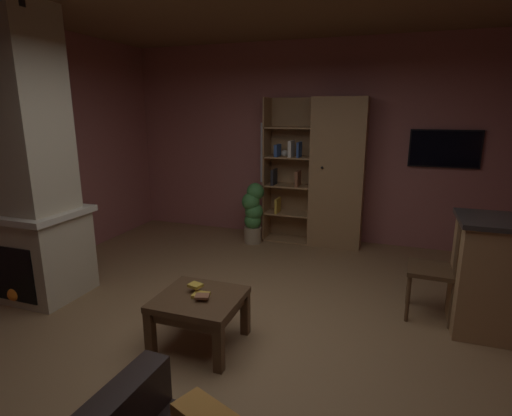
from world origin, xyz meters
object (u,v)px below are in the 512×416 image
object	(u,v)px
table_book_0	(201,295)
wall_mounted_tv	(445,149)
stone_fireplace	(27,173)
coffee_table	(199,306)
table_book_1	(202,296)
dining_chair	(442,264)
bookshelf_cabinet	(331,174)
potted_floor_plant	(253,212)
table_book_2	(195,285)

from	to	relation	value
table_book_0	wall_mounted_tv	bearing A→B (deg)	57.51
stone_fireplace	coffee_table	bearing A→B (deg)	-8.36
table_book_1	dining_chair	xyz separation A→B (m)	(1.82, 1.18, 0.07)
bookshelf_cabinet	table_book_0	xyz separation A→B (m)	(-0.55, -2.90, -0.58)
table_book_0	table_book_1	size ratio (longest dim) A/B	1.17
coffee_table	table_book_1	distance (m)	0.14
dining_chair	bookshelf_cabinet	bearing A→B (deg)	126.44
bookshelf_cabinet	table_book_1	world-z (taller)	bookshelf_cabinet
stone_fireplace	bookshelf_cabinet	xyz separation A→B (m)	(2.57, 2.60, -0.26)
potted_floor_plant	wall_mounted_tv	xyz separation A→B (m)	(2.46, 0.53, 0.93)
coffee_table	dining_chair	xyz separation A→B (m)	(1.88, 1.13, 0.19)
table_book_2	wall_mounted_tv	bearing A→B (deg)	55.90
bookshelf_cabinet	wall_mounted_tv	world-z (taller)	bookshelf_cabinet
table_book_0	table_book_2	distance (m)	0.11
bookshelf_cabinet	table_book_1	distance (m)	3.05
table_book_0	stone_fireplace	bearing A→B (deg)	171.69
table_book_1	potted_floor_plant	distance (m)	2.68
stone_fireplace	table_book_2	bearing A→B (deg)	-6.77
table_book_1	table_book_0	bearing A→B (deg)	126.26
bookshelf_cabinet	table_book_0	bearing A→B (deg)	-100.79
dining_chair	table_book_1	bearing A→B (deg)	-147.12
table_book_0	potted_floor_plant	distance (m)	2.62
table_book_2	potted_floor_plant	world-z (taller)	potted_floor_plant
wall_mounted_tv	stone_fireplace	bearing A→B (deg)	-144.84
table_book_1	coffee_table	bearing A→B (deg)	136.20
stone_fireplace	table_book_1	bearing A→B (deg)	-9.58
dining_chair	wall_mounted_tv	size ratio (longest dim) A/B	1.06
table_book_1	wall_mounted_tv	distance (m)	3.82
bookshelf_cabinet	table_book_1	xyz separation A→B (m)	(-0.51, -2.95, -0.56)
stone_fireplace	coffee_table	size ratio (longest dim) A/B	4.27
table_book_0	table_book_1	bearing A→B (deg)	-53.74
stone_fireplace	potted_floor_plant	bearing A→B (deg)	56.11
coffee_table	bookshelf_cabinet	bearing A→B (deg)	78.89
wall_mounted_tv	coffee_table	bearing A→B (deg)	-122.72
stone_fireplace	wall_mounted_tv	distance (m)	4.89
coffee_table	table_book_2	distance (m)	0.17
table_book_2	stone_fireplace	bearing A→B (deg)	173.23
table_book_0	wall_mounted_tv	world-z (taller)	wall_mounted_tv
bookshelf_cabinet	dining_chair	world-z (taller)	bookshelf_cabinet
stone_fireplace	table_book_1	xyz separation A→B (m)	(2.05, -0.35, -0.82)
dining_chair	wall_mounted_tv	bearing A→B (deg)	86.57
bookshelf_cabinet	dining_chair	distance (m)	2.26
table_book_2	wall_mounted_tv	xyz separation A→B (m)	(2.06, 3.04, 0.91)
table_book_1	potted_floor_plant	bearing A→B (deg)	101.16
coffee_table	table_book_0	distance (m)	0.10
table_book_1	wall_mounted_tv	size ratio (longest dim) A/B	0.12
table_book_2	dining_chair	distance (m)	2.21
table_book_0	dining_chair	xyz separation A→B (m)	(1.86, 1.13, 0.09)
coffee_table	potted_floor_plant	distance (m)	2.62
coffee_table	table_book_1	world-z (taller)	table_book_1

